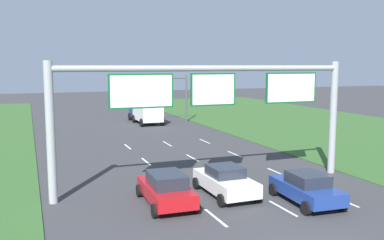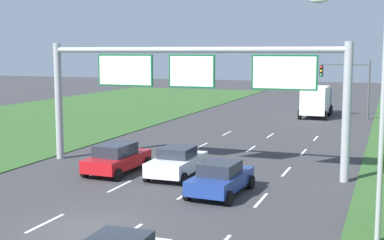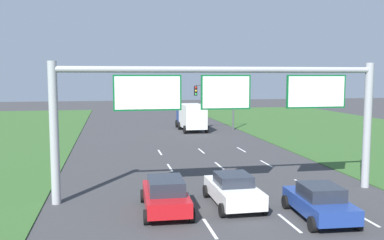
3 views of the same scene
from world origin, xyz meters
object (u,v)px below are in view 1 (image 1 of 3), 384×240
at_px(car_mid_lane, 166,188).
at_px(traffic_light_mast, 171,90).
at_px(car_lead_silver, 306,188).
at_px(box_truck, 145,109).
at_px(car_near_red, 225,181).
at_px(sign_gantry, 213,98).

xyz_separation_m(car_mid_lane, traffic_light_mast, (9.74, 28.70, 3.05)).
bearing_deg(car_lead_silver, box_truck, 92.98).
relative_size(car_near_red, traffic_light_mast, 0.78).
distance_m(car_lead_silver, box_truck, 31.44).
xyz_separation_m(car_near_red, box_truck, (3.37, 28.84, 0.89)).
bearing_deg(car_near_red, box_truck, 83.02).
relative_size(box_truck, traffic_light_mast, 1.28).
bearing_deg(car_near_red, car_lead_silver, -39.42).
height_order(car_lead_silver, sign_gantry, sign_gantry).
distance_m(car_lead_silver, traffic_light_mast, 31.25).
bearing_deg(car_mid_lane, sign_gantry, 34.98).
height_order(car_lead_silver, car_mid_lane, car_mid_lane).
distance_m(car_mid_lane, box_truck, 29.97).
bearing_deg(traffic_light_mast, car_near_red, -102.68).
bearing_deg(traffic_light_mast, box_truck, 170.54).
bearing_deg(box_truck, sign_gantry, -97.40).
bearing_deg(box_truck, car_lead_silver, -90.80).
bearing_deg(car_near_red, traffic_light_mast, 77.00).
relative_size(car_lead_silver, traffic_light_mast, 0.77).
height_order(box_truck, sign_gantry, sign_gantry).
bearing_deg(sign_gantry, car_mid_lane, -146.85).
bearing_deg(car_lead_silver, sign_gantry, 127.95).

